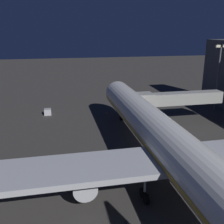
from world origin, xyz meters
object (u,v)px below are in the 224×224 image
Objects in this scene: airliner_at_gate at (174,150)px; jet_bridge at (173,99)px; baggage_container_mid_row at (48,112)px; traffic_cone_nose_starboard at (107,112)px; traffic_cone_nose_port at (124,111)px; apron_floodlight_mast at (218,73)px.

airliner_at_gate is 25.46m from jet_bridge.
jet_bridge is (-10.45, -23.22, 0.12)m from airliner_at_gate.
baggage_container_mid_row is 14.22m from traffic_cone_nose_starboard.
traffic_cone_nose_port and traffic_cone_nose_starboard have the same top height.
apron_floodlight_mast is 25.13m from traffic_cone_nose_port.
baggage_container_mid_row is at bearing -5.47° from apron_floodlight_mast.
traffic_cone_nose_port is (-2.20, -32.83, -5.06)m from airliner_at_gate.
airliner_at_gate reaches higher than traffic_cone_nose_starboard.
traffic_cone_nose_starboard is (27.70, -2.04, -9.20)m from apron_floodlight_mast.
jet_bridge is at bearing 130.64° from traffic_cone_nose_port.
jet_bridge is 34.73× the size of traffic_cone_nose_starboard.
jet_bridge is 17.32m from apron_floodlight_mast.
traffic_cone_nose_starboard is at bearing -4.22° from apron_floodlight_mast.
baggage_container_mid_row is (41.77, -4.00, -8.75)m from apron_floodlight_mast.
traffic_cone_nose_port is (-18.47, 1.95, -0.45)m from baggage_container_mid_row.
baggage_container_mid_row is at bearing -6.04° from traffic_cone_nose_port.
traffic_cone_nose_port is at bearing -49.36° from jet_bridge.
airliner_at_gate is 40.19m from apron_floodlight_mast.
airliner_at_gate reaches higher than traffic_cone_nose_port.
traffic_cone_nose_port is 4.40m from traffic_cone_nose_starboard.
airliner_at_gate is at bearing 50.37° from apron_floodlight_mast.
apron_floodlight_mast is at bearing 174.98° from traffic_cone_nose_port.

